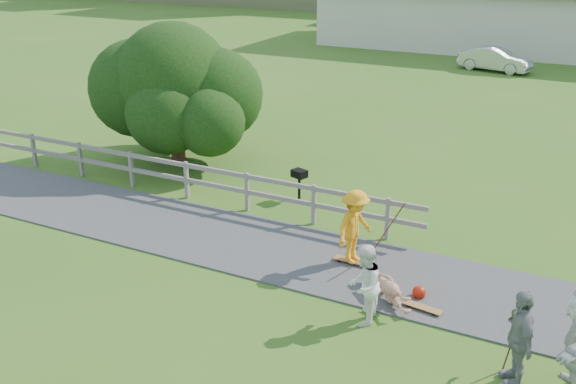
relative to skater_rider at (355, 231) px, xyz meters
name	(u,v)px	position (x,y,z in m)	size (l,w,h in m)	color
ground	(251,280)	(-1.75, -1.67, -0.87)	(260.00, 260.00, 0.00)	#35621C
path	(282,251)	(-1.75, -0.17, -0.85)	(34.00, 3.00, 0.04)	#39393B
fence	(169,171)	(-6.37, 1.63, -0.15)	(15.05, 0.10, 1.10)	slate
skater_rider	(355,231)	(0.00, 0.00, 0.00)	(1.13, 0.65, 1.74)	orange
skater_fallen	(387,287)	(1.16, -1.10, -0.58)	(1.58, 0.38, 0.58)	tan
spectator_a	(364,285)	(1.01, -2.10, -0.05)	(0.80, 0.62, 1.65)	white
spectator_b	(519,337)	(3.93, -2.64, 0.01)	(1.03, 0.43, 1.76)	gray
car_silver	(495,59)	(-1.21, 24.56, -0.22)	(1.37, 3.93, 1.29)	silver
tree	(175,106)	(-7.96, 4.27, 1.00)	(6.13, 6.13, 3.74)	black
bbq	(299,185)	(-2.83, 3.00, -0.43)	(0.41, 0.31, 0.89)	black
longboard_rider	(353,263)	(0.00, 0.00, -0.82)	(0.93, 0.23, 0.10)	brown
longboard_fallen	(422,309)	(1.96, -1.20, -0.83)	(0.82, 0.20, 0.09)	brown
helmet	(419,292)	(1.76, -0.75, -0.73)	(0.29, 0.29, 0.29)	#AF1B09
pole_rider	(386,228)	(0.60, 0.40, 0.02)	(0.03, 0.03, 1.78)	#522E20
pole_spec_left	(515,332)	(3.85, -2.44, -0.04)	(0.03, 0.03, 1.67)	#522E20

